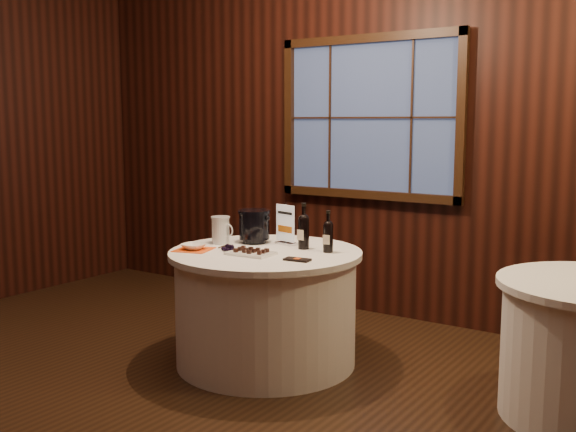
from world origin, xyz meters
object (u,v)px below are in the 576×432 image
Objects in this scene: main_table at (266,307)px; port_bottle_right at (328,234)px; ice_bucket at (254,226)px; chocolate_box at (297,260)px; glass_pitcher at (221,230)px; cracker_bowl at (194,246)px; grape_bunch at (230,248)px; port_bottle_left at (304,229)px; sign_stand at (286,231)px; chocolate_plate at (251,252)px.

main_table is 4.65× the size of port_bottle_right.
ice_bucket is 0.69m from chocolate_box.
glass_pitcher reaches higher than cracker_bowl.
grape_bunch is at bearing -142.84° from main_table.
grape_bunch is at bearing -158.43° from port_bottle_right.
ice_bucket is at bearing -176.01° from port_bottle_left.
grape_bunch is at bearing -38.85° from glass_pitcher.
port_bottle_left is 1.96× the size of cracker_bowl.
cracker_bowl is (-0.58, -0.44, -0.11)m from port_bottle_left.
glass_pitcher is at bearing -137.96° from sign_stand.
grape_bunch is at bearing -100.47° from sign_stand.
ice_bucket reaches higher than main_table.
port_bottle_right reaches higher than chocolate_plate.
glass_pitcher is (-0.23, 0.18, 0.08)m from grape_bunch.
port_bottle_left is 1.93× the size of chocolate_box.
main_table is 0.55m from chocolate_box.
port_bottle_left is 1.02× the size of chocolate_plate.
chocolate_plate is at bearing -26.29° from glass_pitcher.
port_bottle_left is 0.41m from ice_bucket.
chocolate_plate reaches higher than chocolate_box.
glass_pitcher reaches higher than main_table.
sign_stand is 0.46m from glass_pitcher.
sign_stand reaches higher than cracker_bowl.
glass_pitcher is at bearing 90.47° from cracker_bowl.
chocolate_box is (0.37, -0.41, -0.09)m from sign_stand.
port_bottle_right is at bearing -0.62° from ice_bucket.
port_bottle_right is at bearing 1.51° from sign_stand.
grape_bunch is 1.16× the size of cracker_bowl.
port_bottle_right reaches higher than cracker_bowl.
chocolate_plate and grape_bunch have the same top height.
ice_bucket is at bearing 140.87° from main_table.
port_bottle_right is 1.49× the size of grape_bunch.
port_bottle_right is at bearing 30.53° from grape_bunch.
chocolate_plate is at bearing -56.18° from ice_bucket.
port_bottle_left reaches higher than grape_bunch.
sign_stand is 0.93× the size of port_bottle_left.
sign_stand is 0.56m from chocolate_box.
cracker_bowl is at bearing -139.24° from port_bottle_left.
main_table is 6.68× the size of glass_pitcher.
cracker_bowl is at bearing -154.73° from grape_bunch.
grape_bunch is at bearing 173.39° from chocolate_plate.
main_table is 0.63m from glass_pitcher.
port_bottle_right is at bearing 80.10° from chocolate_box.
ice_bucket is 0.44m from chocolate_plate.
glass_pitcher reaches higher than chocolate_box.
port_bottle_left is 0.61m from glass_pitcher.
sign_stand is at bearing 93.21° from main_table.
cracker_bowl is at bearing -168.52° from chocolate_plate.
main_table is at bearing -127.88° from port_bottle_left.
chocolate_plate is at bearing -111.95° from port_bottle_left.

